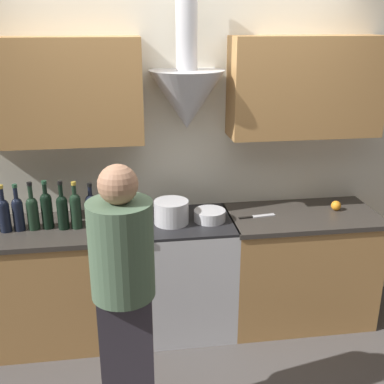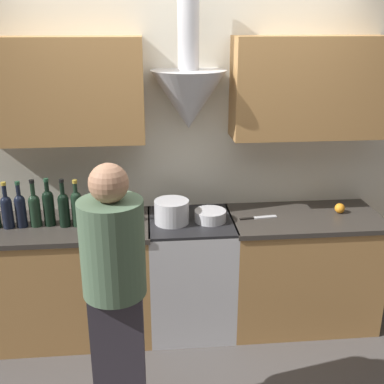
{
  "view_description": "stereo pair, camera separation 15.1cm",
  "coord_description": "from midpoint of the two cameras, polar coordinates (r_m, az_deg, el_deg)",
  "views": [
    {
      "loc": [
        -0.44,
        -2.83,
        2.25
      ],
      "look_at": [
        0.0,
        0.25,
        1.14
      ],
      "focal_mm": 45.0,
      "sensor_mm": 36.0,
      "label": 1
    },
    {
      "loc": [
        -0.29,
        -2.85,
        2.25
      ],
      "look_at": [
        0.0,
        0.25,
        1.14
      ],
      "focal_mm": 45.0,
      "sensor_mm": 36.0,
      "label": 2
    }
  ],
  "objects": [
    {
      "name": "wall_back",
      "position": [
        3.56,
        -2.19,
        6.9
      ],
      "size": [
        8.4,
        0.52,
        2.6
      ],
      "color": "silver",
      "rests_on": "ground_plane"
    },
    {
      "name": "person_foreground_left",
      "position": [
        2.57,
        -9.76,
        -12.46
      ],
      "size": [
        0.32,
        0.32,
        1.62
      ],
      "color": "#38333D",
      "rests_on": "ground_plane"
    },
    {
      "name": "wine_bottle_8",
      "position": [
        3.4,
        -11.58,
        -1.71
      ],
      "size": [
        0.07,
        0.07,
        0.36
      ],
      "color": "black",
      "rests_on": "counter_left"
    },
    {
      "name": "wine_bottle_7",
      "position": [
        3.43,
        -13.11,
        -1.91
      ],
      "size": [
        0.08,
        0.08,
        0.31
      ],
      "color": "black",
      "rests_on": "counter_left"
    },
    {
      "name": "wine_bottle_6",
      "position": [
        3.42,
        -14.87,
        -1.95
      ],
      "size": [
        0.08,
        0.08,
        0.34
      ],
      "color": "black",
      "rests_on": "counter_left"
    },
    {
      "name": "wine_bottle_3",
      "position": [
        3.49,
        -19.57,
        -2.15
      ],
      "size": [
        0.08,
        0.08,
        0.34
      ],
      "color": "black",
      "rests_on": "counter_left"
    },
    {
      "name": "chefs_knife",
      "position": [
        3.55,
        6.53,
        -2.9
      ],
      "size": [
        0.28,
        0.06,
        0.01
      ],
      "rotation": [
        0.0,
        0.0,
        0.12
      ],
      "color": "silver",
      "rests_on": "counter_right"
    },
    {
      "name": "stove_range",
      "position": [
        3.68,
        -1.42,
        -9.62
      ],
      "size": [
        0.62,
        0.6,
        0.89
      ],
      "color": "silver",
      "rests_on": "ground_plane"
    },
    {
      "name": "counter_left",
      "position": [
        3.7,
        -15.22,
        -10.29
      ],
      "size": [
        1.16,
        0.62,
        0.89
      ],
      "color": "#B27F47",
      "rests_on": "ground_plane"
    },
    {
      "name": "counter_right",
      "position": [
        3.86,
        11.41,
        -8.6
      ],
      "size": [
        1.12,
        0.62,
        0.89
      ],
      "color": "#B27F47",
      "rests_on": "ground_plane"
    },
    {
      "name": "wine_bottle_5",
      "position": [
        3.43,
        -16.33,
        -2.07
      ],
      "size": [
        0.08,
        0.08,
        0.34
      ],
      "color": "black",
      "rests_on": "counter_left"
    },
    {
      "name": "mixing_bowl",
      "position": [
        3.46,
        0.86,
        -2.79
      ],
      "size": [
        0.23,
        0.23,
        0.08
      ],
      "color": "silver",
      "rests_on": "stove_range"
    },
    {
      "name": "stock_pot",
      "position": [
        3.41,
        -3.74,
        -2.4
      ],
      "size": [
        0.25,
        0.25,
        0.17
      ],
      "color": "silver",
      "rests_on": "stove_range"
    },
    {
      "name": "ground_plane",
      "position": [
        3.64,
        -0.68,
        -18.44
      ],
      "size": [
        12.0,
        12.0,
        0.0
      ],
      "primitive_type": "plane",
      "color": "#4C4744"
    },
    {
      "name": "wine_bottle_1",
      "position": [
        3.52,
        -22.54,
        -2.36
      ],
      "size": [
        0.08,
        0.08,
        0.33
      ],
      "color": "black",
      "rests_on": "counter_left"
    },
    {
      "name": "wine_bottle_4",
      "position": [
        3.47,
        -18.05,
        -1.88
      ],
      "size": [
        0.08,
        0.08,
        0.34
      ],
      "color": "black",
      "rests_on": "counter_left"
    },
    {
      "name": "orange_fruit",
      "position": [
        3.78,
        15.61,
        -1.57
      ],
      "size": [
        0.07,
        0.07,
        0.07
      ],
      "color": "orange",
      "rests_on": "counter_right"
    },
    {
      "name": "wine_bottle_2",
      "position": [
        3.5,
        -21.11,
        -2.23
      ],
      "size": [
        0.08,
        0.08,
        0.33
      ],
      "color": "black",
      "rests_on": "counter_left"
    }
  ]
}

